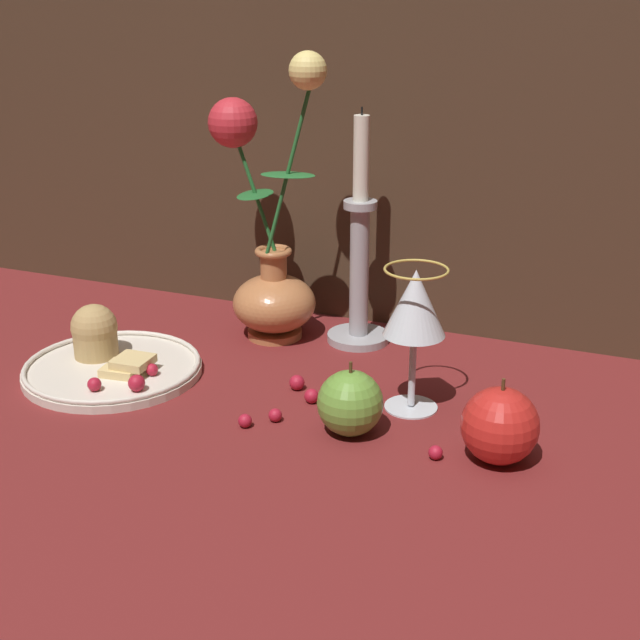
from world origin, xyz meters
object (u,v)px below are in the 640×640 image
(apple_near_glass, at_px, (350,403))
(candlestick, at_px, (359,267))
(wine_glass, at_px, (415,308))
(plate_with_pastries, at_px, (108,358))
(apple_beside_vase, at_px, (500,426))
(vase, at_px, (269,255))

(apple_near_glass, bearing_deg, candlestick, 107.95)
(wine_glass, distance_m, apple_near_glass, 0.13)
(plate_with_pastries, distance_m, wine_glass, 0.39)
(plate_with_pastries, relative_size, apple_near_glass, 2.62)
(candlestick, bearing_deg, apple_beside_vase, -45.81)
(apple_beside_vase, bearing_deg, vase, 148.59)
(plate_with_pastries, distance_m, apple_beside_vase, 0.49)
(apple_beside_vase, bearing_deg, plate_with_pastries, 175.97)
(plate_with_pastries, distance_m, candlestick, 0.34)
(candlestick, height_order, apple_near_glass, candlestick)
(wine_glass, bearing_deg, plate_with_pastries, -173.03)
(wine_glass, height_order, apple_near_glass, wine_glass)
(plate_with_pastries, height_order, apple_near_glass, apple_near_glass)
(candlestick, height_order, apple_beside_vase, candlestick)
(vase, distance_m, wine_glass, 0.28)
(vase, bearing_deg, plate_with_pastries, -126.69)
(plate_with_pastries, xyz_separation_m, candlestick, (0.25, 0.21, 0.09))
(wine_glass, bearing_deg, vase, 150.38)
(vase, bearing_deg, wine_glass, -29.62)
(plate_with_pastries, relative_size, apple_beside_vase, 2.40)
(candlestick, xyz_separation_m, apple_near_glass, (0.08, -0.25, -0.07))
(candlestick, distance_m, apple_near_glass, 0.27)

